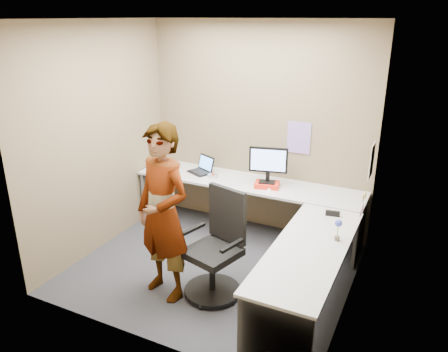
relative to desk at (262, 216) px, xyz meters
The scene contains 21 objects.
ground 0.83m from the desk, 138.54° to the right, with size 3.00×3.00×0.00m, color #28292E.
wall_back 1.27m from the desk, 115.54° to the left, with size 3.00×3.00×0.00m, color brown.
wall_right 1.36m from the desk, 19.95° to the right, with size 2.70×2.70×0.00m, color brown.
wall_left 2.12m from the desk, 168.73° to the right, with size 2.70×2.70×0.00m, color brown.
ceiling 2.19m from the desk, 138.54° to the right, with size 3.00×3.00×0.00m, color white.
desk is the anchor object (origin of this frame).
paper_ream 0.57m from the desk, 105.61° to the left, with size 0.29×0.22×0.06m, color red.
monitor 0.73m from the desk, 105.11° to the left, with size 0.47×0.18×0.45m.
laptop 1.31m from the desk, 149.94° to the left, with size 0.39×0.36×0.22m.
trackball_mouse 1.06m from the desk, 149.69° to the left, with size 0.12×0.08×0.07m.
origami 0.41m from the desk, 99.23° to the left, with size 0.10×0.10×0.06m, color white.
stapler 0.80m from the desk, ahead, with size 0.15×0.04×0.06m, color black.
flower 1.08m from the desk, 26.49° to the right, with size 0.07×0.07×0.22m.
calendar_purple 1.15m from the desk, 82.85° to the left, with size 0.30×0.01×0.40m, color #846BB7.
calendar_white 1.35m from the desk, 26.02° to the left, with size 0.01×0.28×0.38m, color white.
sticky_note_a 1.13m from the desk, ahead, with size 0.01×0.07×0.07m, color #F2E059.
sticky_note_b 1.10m from the desk, 11.49° to the left, with size 0.01×0.07×0.07m, color pink.
sticky_note_c 1.08m from the desk, ahead, with size 0.01×0.07×0.07m, color pink.
sticky_note_d 1.15m from the desk, 16.61° to the left, with size 0.01×0.07×0.07m, color #F2E059.
office_chair 0.80m from the desk, 104.17° to the right, with size 0.63×0.60×1.10m.
person 1.24m from the desk, 123.16° to the right, with size 0.66×0.43×1.81m, color #999399.
Camera 1 is at (2.02, -3.84, 2.73)m, focal length 35.00 mm.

